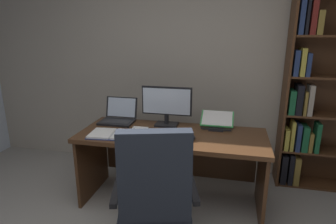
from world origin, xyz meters
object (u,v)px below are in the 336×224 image
Objects in this scene: bookshelf at (320,100)px; laptop at (118,117)px; reading_stand_with_book at (217,120)px; office_chair at (155,205)px; keyboard at (158,136)px; pen at (140,130)px; desk at (173,149)px; notepad at (138,131)px; open_binder at (113,134)px; computer_mouse at (192,138)px; monitor at (167,106)px.

bookshelf is 2.07m from laptop.
office_chair is at bearing -109.56° from reading_stand_with_book.
keyboard is 1.32× the size of reading_stand_with_book.
pen is (-1.71, -0.68, -0.22)m from bookshelf.
bookshelf reaches higher than desk.
bookshelf reaches higher than notepad.
reading_stand_with_book is 0.69× the size of open_binder.
pen is at bearing 99.50° from office_chair.
bookshelf is 1.45m from computer_mouse.
open_binder is at bearing 118.00° from office_chair.
monitor is at bearing 82.39° from office_chair.
desk is at bearing -54.91° from monitor.
desk is 1.58m from bookshelf.
bookshelf is 1.85m from pen.
reading_stand_with_book is 0.78m from notepad.
desk is 0.81m from office_chair.
desk is at bearing 20.31° from open_binder.
laptop is at bearing 157.53° from computer_mouse.
pen is (0.02, 0.00, 0.01)m from notepad.
notepad is (-1.73, -0.68, -0.23)m from bookshelf.
office_chair is at bearing -77.68° from keyboard.
bookshelf reaches higher than reading_stand_with_book.
office_chair is at bearing -64.81° from pen.
desk is at bearing 13.97° from notepad.
keyboard is (-0.14, 0.62, 0.29)m from office_chair.
laptop is 0.75× the size of open_binder.
monitor reaches higher than computer_mouse.
reading_stand_with_book reaches higher than keyboard.
laptop is 0.39m from pen.
bookshelf is 1.91× the size of office_chair.
bookshelf reaches higher than office_chair.
notepad is at bearing 36.29° from open_binder.
pen is at bearing 167.87° from computer_mouse.
laptop is 1.08× the size of reading_stand_with_book.
open_binder is at bearing -74.26° from laptop.
office_chair reaches higher than notepad.
bookshelf reaches higher than computer_mouse.
pen is at bearing -132.65° from monitor.
reading_stand_with_book is (0.49, 0.39, 0.06)m from keyboard.
laptop is 0.41m from open_binder.
keyboard is (-0.10, -0.19, 0.20)m from desk.
reading_stand_with_book is 2.26× the size of pen.
keyboard is 3.00× the size of pen.
laptop is at bearing -176.89° from reading_stand_with_book.
keyboard reaches higher than desk.
monitor reaches higher than keyboard.
desk is at bearing -152.79° from reading_stand_with_book.
monitor is 0.54m from laptop.
pen is at bearing -36.44° from laptop.
laptop is at bearing 179.51° from monitor.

